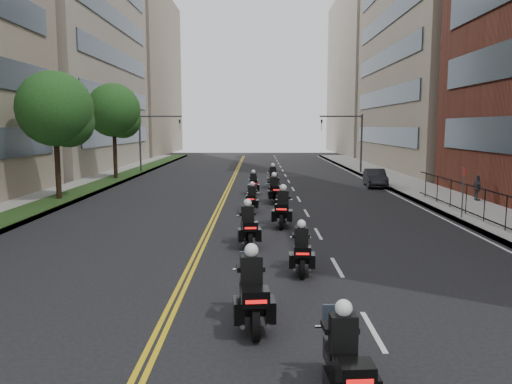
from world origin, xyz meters
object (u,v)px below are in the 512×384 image
Objects in this scene: motorcycle_2 at (252,294)px; motorcycle_8 at (253,185)px; motorcycle_4 at (248,228)px; motorcycle_6 at (252,200)px; pedestrian_c at (477,188)px; parked_sedan at (375,178)px; motorcycle_9 at (273,178)px; motorcycle_3 at (301,252)px; motorcycle_1 at (344,363)px; motorcycle_7 at (274,191)px; motorcycle_5 at (283,210)px.

motorcycle_2 is 21.95m from motorcycle_8.
motorcycle_4 is 7.61m from motorcycle_6.
parked_sedan is at bearing 23.62° from pedestrian_c.
motorcycle_2 is at bearing -94.58° from motorcycle_9.
motorcycle_8 is at bearing 97.98° from motorcycle_3.
motorcycle_1 is at bearing -87.37° from motorcycle_8.
motorcycle_1 is 0.93× the size of motorcycle_7.
motorcycle_6 is at bearing -119.86° from motorcycle_7.
motorcycle_5 is 1.71× the size of pedestrian_c.
motorcycle_3 is at bearing -86.00° from motorcycle_8.
motorcycle_5 reaches higher than motorcycle_2.
motorcycle_6 is at bearing -124.32° from parked_sedan.
motorcycle_2 reaches higher than motorcycle_1.
motorcycle_2 is 0.99× the size of motorcycle_5.
motorcycle_8 is at bearing 90.24° from motorcycle_1.
motorcycle_9 is (1.47, 17.89, 0.01)m from motorcycle_4.
motorcycle_4 is at bearing -91.53° from motorcycle_8.
motorcycle_3 is 23.15m from parked_sedan.
motorcycle_6 is 0.88× the size of motorcycle_7.
motorcycle_4 is at bearing 86.28° from motorcycle_2.
motorcycle_9 is at bearing 81.74° from motorcycle_2.
motorcycle_7 reaches higher than motorcycle_4.
motorcycle_3 is (1.47, 4.18, -0.10)m from motorcycle_2.
motorcycle_4 is 1.60× the size of pedestrian_c.
motorcycle_5 is 14.14m from motorcycle_9.
motorcycle_9 is (-0.02, 14.13, -0.03)m from motorcycle_5.
motorcycle_2 is at bearing -94.52° from motorcycle_4.
motorcycle_2 is 25.48m from motorcycle_9.
motorcycle_7 is at bearing -72.87° from motorcycle_8.
motorcycle_8 is 1.47× the size of pedestrian_c.
motorcycle_4 is 1.09× the size of motorcycle_8.
motorcycle_2 is 18.18m from motorcycle_7.
motorcycle_8 is at bearing -149.95° from parked_sedan.
motorcycle_1 reaches higher than pedestrian_c.
pedestrian_c reaches higher than motorcycle_3.
pedestrian_c reaches higher than motorcycle_8.
motorcycle_1 is at bearing -82.71° from motorcycle_5.
pedestrian_c is at bearing -17.28° from motorcycle_8.
motorcycle_1 is 0.95× the size of motorcycle_4.
motorcycle_6 is at bearing 85.17° from motorcycle_2.
motorcycle_4 is 14.39m from motorcycle_8.
parked_sedan is (9.09, 18.56, -0.04)m from motorcycle_4.
motorcycle_1 is at bearing -86.90° from motorcycle_4.
motorcycle_9 reaches higher than motorcycle_8.
motorcycle_9 is at bearing 54.52° from pedestrian_c.
motorcycle_1 is 0.57× the size of parked_sedan.
motorcycle_6 is at bearing 99.21° from pedestrian_c.
motorcycle_5 is (-0.21, 7.13, 0.11)m from motorcycle_3.
motorcycle_7 and motorcycle_9 have the same top height.
motorcycle_5 reaches higher than motorcycle_4.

